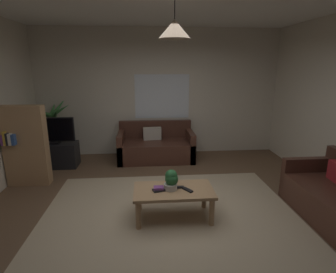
{
  "coord_description": "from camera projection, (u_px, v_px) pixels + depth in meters",
  "views": [
    {
      "loc": [
        -0.31,
        -3.41,
        2.04
      ],
      "look_at": [
        0.0,
        0.3,
        1.05
      ],
      "focal_mm": 28.67,
      "sensor_mm": 36.0,
      "label": 1
    }
  ],
  "objects": [
    {
      "name": "remote_on_table_1",
      "position": [
        178.0,
        187.0,
        3.65
      ],
      "size": [
        0.16,
        0.06,
        0.02
      ],
      "primitive_type": "cube",
      "rotation": [
        0.0,
        0.0,
        4.67
      ],
      "color": "black",
      "rests_on": "coffee_table"
    },
    {
      "name": "coffee_table",
      "position": [
        174.0,
        194.0,
        3.63
      ],
      "size": [
        1.07,
        0.58,
        0.42
      ],
      "color": "#A87F56",
      "rests_on": "ground"
    },
    {
      "name": "bookshelf_corner",
      "position": [
        25.0,
        146.0,
        4.59
      ],
      "size": [
        0.7,
        0.31,
        1.4
      ],
      "color": "#A87F56",
      "rests_on": "ground"
    },
    {
      "name": "potted_plant_on_table",
      "position": [
        171.0,
        179.0,
        3.59
      ],
      "size": [
        0.19,
        0.19,
        0.27
      ],
      "color": "beige",
      "rests_on": "coffee_table"
    },
    {
      "name": "potted_palm_corner",
      "position": [
        53.0,
        131.0,
        5.86
      ],
      "size": [
        0.87,
        0.81,
        1.39
      ],
      "color": "#4C4C51",
      "rests_on": "ground"
    },
    {
      "name": "book_on_table_1",
      "position": [
        159.0,
        188.0,
        3.57
      ],
      "size": [
        0.13,
        0.1,
        0.03
      ],
      "primitive_type": "cube",
      "rotation": [
        0.0,
        0.0,
        -0.01
      ],
      "color": "#72387F",
      "rests_on": "coffee_table"
    },
    {
      "name": "pendant_lamp",
      "position": [
        175.0,
        29.0,
        3.09
      ],
      "size": [
        0.38,
        0.38,
        0.51
      ],
      "color": "black"
    },
    {
      "name": "floor",
      "position": [
        170.0,
        213.0,
        3.83
      ],
      "size": [
        5.49,
        5.53,
        0.02
      ],
      "primitive_type": "cube",
      "color": "brown",
      "rests_on": "ground"
    },
    {
      "name": "rug",
      "position": [
        171.0,
        220.0,
        3.64
      ],
      "size": [
        3.57,
        3.04,
        0.01
      ],
      "primitive_type": "cube",
      "color": "tan",
      "rests_on": "ground"
    },
    {
      "name": "wall_back",
      "position": [
        159.0,
        93.0,
        6.16
      ],
      "size": [
        5.61,
        0.06,
        2.85
      ],
      "primitive_type": "cube",
      "color": "beige",
      "rests_on": "ground"
    },
    {
      "name": "remote_on_table_0",
      "position": [
        188.0,
        190.0,
        3.57
      ],
      "size": [
        0.13,
        0.16,
        0.02
      ],
      "primitive_type": "cube",
      "rotation": [
        0.0,
        0.0,
        3.74
      ],
      "color": "black",
      "rests_on": "coffee_table"
    },
    {
      "name": "tv_stand",
      "position": [
        55.0,
        155.0,
        5.53
      ],
      "size": [
        0.9,
        0.44,
        0.5
      ],
      "primitive_type": "cube",
      "color": "black",
      "rests_on": "ground"
    },
    {
      "name": "tv",
      "position": [
        52.0,
        130.0,
        5.37
      ],
      "size": [
        0.87,
        0.16,
        0.54
      ],
      "color": "black",
      "rests_on": "tv_stand"
    },
    {
      "name": "couch_under_window",
      "position": [
        156.0,
        147.0,
        5.96
      ],
      "size": [
        1.64,
        0.83,
        0.82
      ],
      "color": "#47281E",
      "rests_on": "ground"
    },
    {
      "name": "book_on_table_0",
      "position": [
        159.0,
        190.0,
        3.56
      ],
      "size": [
        0.18,
        0.13,
        0.03
      ],
      "primitive_type": "cube",
      "rotation": [
        0.0,
        0.0,
        0.3
      ],
      "color": "black",
      "rests_on": "coffee_table"
    },
    {
      "name": "window_pane",
      "position": [
        162.0,
        96.0,
        6.15
      ],
      "size": [
        1.24,
        0.01,
        1.0
      ],
      "primitive_type": "cube",
      "color": "white"
    }
  ]
}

